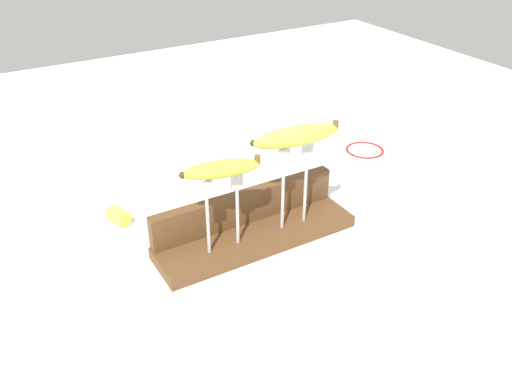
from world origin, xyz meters
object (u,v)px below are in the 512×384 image
object	(u,v)px
fork_stand_right	(295,179)
banana_raised_left	(221,169)
banana_chunk_near	(119,216)
wire_coil	(365,149)
fork_fallen_near	(379,249)
fork_stand_left	(222,206)
banana_raised_right	(296,136)

from	to	relation	value
fork_stand_right	banana_raised_left	distance (m)	0.19
banana_raised_left	fork_stand_right	bearing A→B (deg)	-0.01
banana_chunk_near	wire_coil	world-z (taller)	banana_chunk_near
fork_fallen_near	banana_chunk_near	distance (m)	0.59
fork_stand_right	wire_coil	bearing A→B (deg)	30.60
fork_stand_right	wire_coil	size ratio (longest dim) A/B	1.74
fork_stand_left	fork_stand_right	bearing A→B (deg)	0.00
fork_stand_right	fork_fallen_near	xyz separation A→B (m)	(0.13, -0.15, -0.14)
banana_raised_right	banana_chunk_near	size ratio (longest dim) A/B	3.21
banana_raised_left	fork_fallen_near	distance (m)	0.39
banana_raised_left	fork_stand_left	bearing A→B (deg)	-12.34
banana_raised_right	wire_coil	distance (m)	0.54
fork_stand_right	banana_chunk_near	size ratio (longest dim) A/B	3.12
fork_stand_right	banana_chunk_near	distance (m)	0.42
fork_fallen_near	banana_chunk_near	size ratio (longest dim) A/B	2.67
banana_chunk_near	fork_stand_right	bearing A→B (deg)	-36.54
fork_stand_left	wire_coil	distance (m)	0.65
banana_raised_left	wire_coil	size ratio (longest dim) A/B	1.48
banana_raised_left	fork_fallen_near	xyz separation A→B (m)	(0.30, -0.15, -0.21)
fork_stand_left	banana_raised_right	distance (m)	0.21
fork_stand_left	banana_raised_left	bearing A→B (deg)	167.66
fork_stand_left	fork_stand_right	world-z (taller)	fork_stand_right
wire_coil	fork_fallen_near	bearing A→B (deg)	-126.36
fork_stand_right	banana_raised_left	xyz separation A→B (m)	(-0.17, 0.00, 0.07)
fork_fallen_near	fork_stand_right	bearing A→B (deg)	130.29
banana_raised_right	wire_coil	bearing A→B (deg)	30.60
fork_fallen_near	banana_chunk_near	xyz separation A→B (m)	(-0.45, 0.39, 0.01)
wire_coil	fork_stand_right	bearing A→B (deg)	-149.40
banana_raised_right	banana_chunk_near	xyz separation A→B (m)	(-0.32, 0.24, -0.22)
banana_raised_left	fork_fallen_near	bearing A→B (deg)	-26.40
fork_stand_right	banana_raised_right	world-z (taller)	banana_raised_right
banana_raised_left	banana_raised_right	xyz separation A→B (m)	(0.17, -0.00, 0.03)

